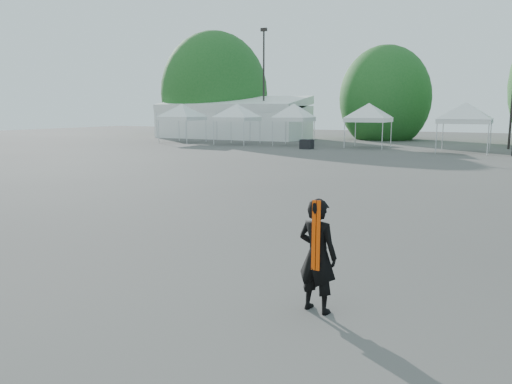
% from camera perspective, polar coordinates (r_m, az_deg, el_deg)
% --- Properties ---
extents(ground, '(120.00, 120.00, 0.00)m').
position_cam_1_polar(ground, '(9.84, 5.80, -7.34)').
color(ground, '#474442').
rests_on(ground, ground).
extents(marquee, '(15.00, 6.25, 4.23)m').
position_cam_1_polar(marquee, '(50.65, -2.70, 8.39)').
color(marquee, white).
rests_on(marquee, ground).
extents(light_pole_west, '(0.60, 0.25, 10.30)m').
position_cam_1_polar(light_pole_west, '(47.95, 0.89, 12.89)').
color(light_pole_west, black).
rests_on(light_pole_west, ground).
extents(tree_far_w, '(4.80, 4.80, 7.30)m').
position_cam_1_polar(tree_far_w, '(55.30, -4.78, 11.11)').
color(tree_far_w, '#382314').
rests_on(tree_far_w, ground).
extents(tree_mid_w, '(4.16, 4.16, 6.33)m').
position_cam_1_polar(tree_mid_w, '(50.11, 14.53, 10.34)').
color(tree_mid_w, '#382314').
rests_on(tree_mid_w, ground).
extents(tent_a, '(4.43, 4.43, 3.88)m').
position_cam_1_polar(tent_a, '(44.32, -8.45, 9.57)').
color(tent_a, silver).
rests_on(tent_a, ground).
extents(tent_b, '(4.25, 4.25, 3.88)m').
position_cam_1_polar(tent_b, '(41.40, -2.19, 9.68)').
color(tent_b, silver).
rests_on(tent_b, ground).
extents(tent_c, '(3.86, 3.86, 3.88)m').
position_cam_1_polar(tent_c, '(40.20, 4.36, 9.67)').
color(tent_c, silver).
rests_on(tent_c, ground).
extents(tent_d, '(4.25, 4.25, 3.88)m').
position_cam_1_polar(tent_d, '(38.67, 12.80, 9.48)').
color(tent_d, silver).
rests_on(tent_d, ground).
extents(tent_e, '(4.64, 4.64, 3.88)m').
position_cam_1_polar(tent_e, '(36.14, 22.87, 9.01)').
color(tent_e, silver).
rests_on(tent_e, ground).
extents(man, '(0.66, 0.50, 1.63)m').
position_cam_1_polar(man, '(7.07, 7.03, -7.19)').
color(man, black).
rests_on(man, ground).
extents(crate_west, '(0.93, 0.75, 0.69)m').
position_cam_1_polar(crate_west, '(36.76, 5.82, 5.45)').
color(crate_west, black).
rests_on(crate_west, ground).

